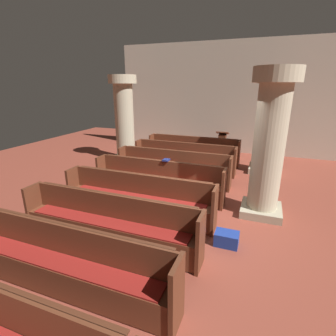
% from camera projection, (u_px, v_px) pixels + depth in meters
% --- Properties ---
extents(ground_plane, '(19.20, 19.20, 0.00)m').
position_uv_depth(ground_plane, '(193.00, 212.00, 5.87)').
color(ground_plane, brown).
extents(back_wall, '(10.00, 0.16, 4.50)m').
position_uv_depth(back_wall, '(233.00, 99.00, 10.58)').
color(back_wall, beige).
rests_on(back_wall, ground).
extents(pew_row_0, '(3.43, 0.47, 0.95)m').
position_uv_depth(pew_row_0, '(193.00, 149.00, 9.60)').
color(pew_row_0, brown).
rests_on(pew_row_0, ground).
extents(pew_row_1, '(3.43, 0.46, 0.95)m').
position_uv_depth(pew_row_1, '(184.00, 156.00, 8.58)').
color(pew_row_1, brown).
rests_on(pew_row_1, ground).
extents(pew_row_2, '(3.43, 0.47, 0.95)m').
position_uv_depth(pew_row_2, '(173.00, 166.00, 7.57)').
color(pew_row_2, brown).
rests_on(pew_row_2, ground).
extents(pew_row_3, '(3.43, 0.46, 0.95)m').
position_uv_depth(pew_row_3, '(158.00, 179.00, 6.55)').
color(pew_row_3, brown).
rests_on(pew_row_3, ground).
extents(pew_row_4, '(3.43, 0.46, 0.95)m').
position_uv_depth(pew_row_4, '(138.00, 196.00, 5.54)').
color(pew_row_4, brown).
rests_on(pew_row_4, ground).
extents(pew_row_5, '(3.43, 0.47, 0.95)m').
position_uv_depth(pew_row_5, '(108.00, 221.00, 4.53)').
color(pew_row_5, brown).
rests_on(pew_row_5, ground).
extents(pew_row_6, '(3.43, 0.46, 0.95)m').
position_uv_depth(pew_row_6, '(62.00, 260.00, 3.51)').
color(pew_row_6, brown).
rests_on(pew_row_6, ground).
extents(pillar_aisle_side, '(1.01, 1.01, 3.15)m').
position_uv_depth(pillar_aisle_side, '(269.00, 123.00, 8.13)').
color(pillar_aisle_side, tan).
rests_on(pillar_aisle_side, ground).
extents(pillar_far_side, '(1.01, 1.01, 3.15)m').
position_uv_depth(pillar_far_side, '(124.00, 118.00, 9.48)').
color(pillar_far_side, tan).
rests_on(pillar_far_side, ground).
extents(pillar_aisle_rear, '(0.94, 0.94, 3.15)m').
position_uv_depth(pillar_aisle_rear, '(269.00, 143.00, 5.32)').
color(pillar_aisle_rear, tan).
rests_on(pillar_aisle_rear, ground).
extents(lectern, '(0.48, 0.45, 1.08)m').
position_uv_depth(lectern, '(222.00, 147.00, 10.14)').
color(lectern, '#562B1A').
rests_on(lectern, ground).
extents(hymn_book, '(0.16, 0.20, 0.04)m').
position_uv_depth(hymn_book, '(166.00, 160.00, 6.53)').
color(hymn_book, navy).
rests_on(hymn_book, pew_row_3).
extents(kneeler_box_blue, '(0.43, 0.30, 0.25)m').
position_uv_depth(kneeler_box_blue, '(227.00, 239.00, 4.65)').
color(kneeler_box_blue, navy).
rests_on(kneeler_box_blue, ground).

